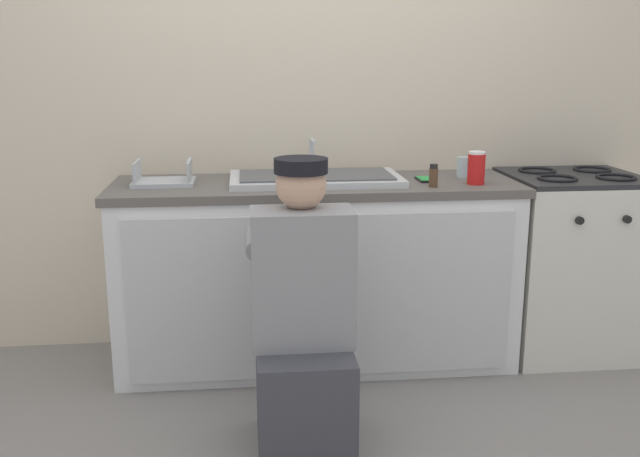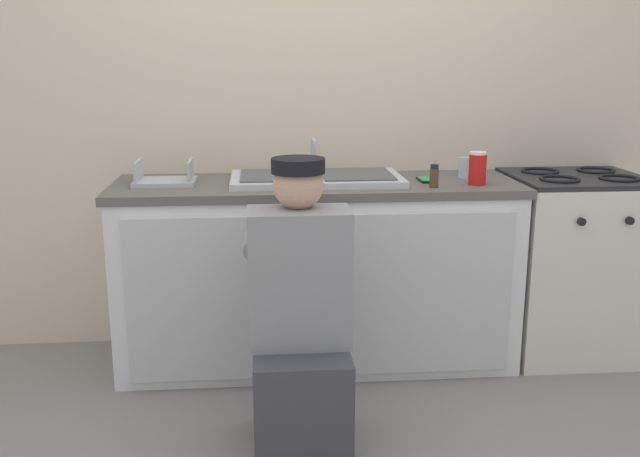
{
  "view_description": "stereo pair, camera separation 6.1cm",
  "coord_description": "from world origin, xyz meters",
  "px_view_note": "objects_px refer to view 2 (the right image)",
  "views": [
    {
      "loc": [
        -0.33,
        -3.0,
        1.47
      ],
      "look_at": [
        0.0,
        0.1,
        0.71
      ],
      "focal_mm": 40.0,
      "sensor_mm": 36.0,
      "label": 1
    },
    {
      "loc": [
        -0.27,
        -3.0,
        1.47
      ],
      "look_at": [
        0.0,
        0.1,
        0.71
      ],
      "focal_mm": 40.0,
      "sensor_mm": 36.0,
      "label": 2
    }
  ],
  "objects_px": {
    "soda_cup_red": "(477,168)",
    "spice_bottle_pepper": "(434,176)",
    "stove_range": "(571,264)",
    "dish_rack_tray": "(165,179)",
    "water_glass": "(465,168)",
    "plumber_person": "(300,329)",
    "cell_phone": "(426,180)",
    "sink_double_basin": "(316,178)"
  },
  "relations": [
    {
      "from": "cell_phone",
      "to": "water_glass",
      "type": "distance_m",
      "value": 0.22
    },
    {
      "from": "stove_range",
      "to": "spice_bottle_pepper",
      "type": "bearing_deg",
      "value": -166.04
    },
    {
      "from": "stove_range",
      "to": "water_glass",
      "type": "xyz_separation_m",
      "value": [
        -0.55,
        0.06,
        0.49
      ]
    },
    {
      "from": "plumber_person",
      "to": "stove_range",
      "type": "bearing_deg",
      "value": 28.92
    },
    {
      "from": "stove_range",
      "to": "dish_rack_tray",
      "type": "distance_m",
      "value": 2.04
    },
    {
      "from": "cell_phone",
      "to": "water_glass",
      "type": "bearing_deg",
      "value": 19.8
    },
    {
      "from": "dish_rack_tray",
      "to": "water_glass",
      "type": "relative_size",
      "value": 2.8
    },
    {
      "from": "sink_double_basin",
      "to": "cell_phone",
      "type": "height_order",
      "value": "sink_double_basin"
    },
    {
      "from": "spice_bottle_pepper",
      "to": "dish_rack_tray",
      "type": "height_order",
      "value": "dish_rack_tray"
    },
    {
      "from": "cell_phone",
      "to": "spice_bottle_pepper",
      "type": "bearing_deg",
      "value": -91.74
    },
    {
      "from": "sink_double_basin",
      "to": "cell_phone",
      "type": "xyz_separation_m",
      "value": [
        0.52,
        -0.02,
        -0.01
      ]
    },
    {
      "from": "plumber_person",
      "to": "spice_bottle_pepper",
      "type": "bearing_deg",
      "value": 42.41
    },
    {
      "from": "stove_range",
      "to": "water_glass",
      "type": "distance_m",
      "value": 0.74
    },
    {
      "from": "soda_cup_red",
      "to": "cell_phone",
      "type": "xyz_separation_m",
      "value": [
        -0.21,
        0.12,
        -0.07
      ]
    },
    {
      "from": "spice_bottle_pepper",
      "to": "dish_rack_tray",
      "type": "xyz_separation_m",
      "value": [
        -1.22,
        0.2,
        -0.03
      ]
    },
    {
      "from": "plumber_person",
      "to": "cell_phone",
      "type": "xyz_separation_m",
      "value": [
        0.65,
        0.76,
        0.44
      ]
    },
    {
      "from": "plumber_person",
      "to": "cell_phone",
      "type": "distance_m",
      "value": 1.09
    },
    {
      "from": "plumber_person",
      "to": "spice_bottle_pepper",
      "type": "height_order",
      "value": "plumber_person"
    },
    {
      "from": "dish_rack_tray",
      "to": "cell_phone",
      "type": "bearing_deg",
      "value": -1.21
    },
    {
      "from": "dish_rack_tray",
      "to": "water_glass",
      "type": "distance_m",
      "value": 1.43
    },
    {
      "from": "stove_range",
      "to": "sink_double_basin",
      "type": "bearing_deg",
      "value": 179.9
    },
    {
      "from": "soda_cup_red",
      "to": "stove_range",
      "type": "bearing_deg",
      "value": 13.98
    },
    {
      "from": "sink_double_basin",
      "to": "cell_phone",
      "type": "bearing_deg",
      "value": -2.38
    },
    {
      "from": "stove_range",
      "to": "cell_phone",
      "type": "height_order",
      "value": "stove_range"
    },
    {
      "from": "dish_rack_tray",
      "to": "cell_phone",
      "type": "xyz_separation_m",
      "value": [
        1.23,
        -0.03,
        -0.02
      ]
    },
    {
      "from": "sink_double_basin",
      "to": "cell_phone",
      "type": "distance_m",
      "value": 0.52
    },
    {
      "from": "soda_cup_red",
      "to": "spice_bottle_pepper",
      "type": "distance_m",
      "value": 0.22
    },
    {
      "from": "stove_range",
      "to": "soda_cup_red",
      "type": "distance_m",
      "value": 0.76
    },
    {
      "from": "soda_cup_red",
      "to": "cell_phone",
      "type": "relative_size",
      "value": 1.09
    },
    {
      "from": "dish_rack_tray",
      "to": "water_glass",
      "type": "height_order",
      "value": "dish_rack_tray"
    },
    {
      "from": "soda_cup_red",
      "to": "water_glass",
      "type": "bearing_deg",
      "value": 90.76
    },
    {
      "from": "dish_rack_tray",
      "to": "cell_phone",
      "type": "height_order",
      "value": "dish_rack_tray"
    },
    {
      "from": "sink_double_basin",
      "to": "stove_range",
      "type": "distance_m",
      "value": 1.36
    },
    {
      "from": "sink_double_basin",
      "to": "soda_cup_red",
      "type": "bearing_deg",
      "value": -10.71
    },
    {
      "from": "water_glass",
      "to": "dish_rack_tray",
      "type": "bearing_deg",
      "value": -178.05
    },
    {
      "from": "dish_rack_tray",
      "to": "sink_double_basin",
      "type": "bearing_deg",
      "value": -0.34
    },
    {
      "from": "stove_range",
      "to": "cell_phone",
      "type": "xyz_separation_m",
      "value": [
        -0.76,
        -0.02,
        0.44
      ]
    },
    {
      "from": "soda_cup_red",
      "to": "dish_rack_tray",
      "type": "relative_size",
      "value": 0.54
    },
    {
      "from": "sink_double_basin",
      "to": "spice_bottle_pepper",
      "type": "distance_m",
      "value": 0.55
    },
    {
      "from": "spice_bottle_pepper",
      "to": "sink_double_basin",
      "type": "bearing_deg",
      "value": 159.65
    },
    {
      "from": "sink_double_basin",
      "to": "dish_rack_tray",
      "type": "xyz_separation_m",
      "value": [
        -0.7,
        0.0,
        0.01
      ]
    },
    {
      "from": "dish_rack_tray",
      "to": "cell_phone",
      "type": "relative_size",
      "value": 2.0
    }
  ]
}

